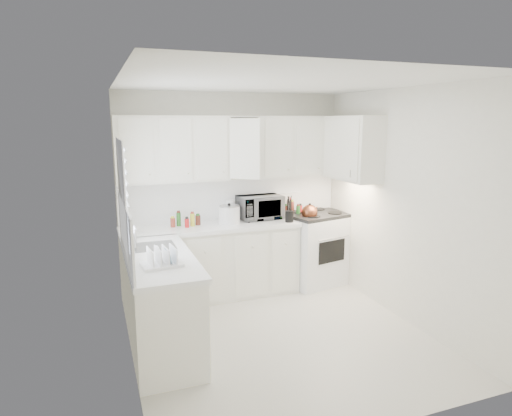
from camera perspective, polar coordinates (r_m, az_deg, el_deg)
name	(u,v)px	position (r m, az deg, el deg)	size (l,w,h in m)	color
floor	(279,335)	(4.91, 2.95, -16.01)	(3.20, 3.20, 0.00)	silver
ceiling	(282,82)	(4.38, 3.30, 15.86)	(3.20, 3.20, 0.00)	white
wall_back	(233,192)	(5.94, -3.01, 2.05)	(3.00, 3.00, 0.00)	white
wall_front	(374,263)	(3.11, 14.94, -6.79)	(3.00, 3.00, 0.00)	white
wall_left	(126,228)	(4.12, -16.43, -2.48)	(3.20, 3.20, 0.00)	white
wall_right	(403,206)	(5.24, 18.36, 0.25)	(3.20, 3.20, 0.00)	white
window_blinds	(124,194)	(4.42, -16.68, 1.71)	(0.06, 0.96, 1.06)	white
lower_cabinets_back	(211,263)	(5.76, -5.76, -7.00)	(2.22, 0.60, 0.90)	white
lower_cabinets_left	(160,304)	(4.60, -12.21, -11.99)	(0.60, 1.60, 0.90)	white
countertop_back	(211,227)	(5.62, -5.83, -2.43)	(2.24, 0.64, 0.05)	white
countertop_left	(159,258)	(4.44, -12.34, -6.33)	(0.64, 1.62, 0.05)	white
backsplash_back	(233,198)	(5.95, -2.97, 1.32)	(2.98, 0.02, 0.55)	white
backsplash_left	(126,231)	(4.33, -16.43, -2.84)	(0.02, 1.60, 0.55)	white
upper_cabinets_back	(236,179)	(5.76, -2.54, 3.77)	(3.00, 0.33, 0.80)	white
upper_cabinets_right	(351,180)	(5.77, 12.14, 3.54)	(0.33, 0.90, 0.80)	white
sink	(154,235)	(4.74, -13.01, -3.43)	(0.42, 0.38, 0.30)	gray
stove	(315,238)	(6.23, 7.63, -3.86)	(0.83, 0.68, 1.27)	white
tea_kettle	(310,211)	(5.91, 6.91, -0.42)	(0.26, 0.22, 0.24)	brown
frying_pan	(322,212)	(6.37, 8.46, -0.51)	(0.25, 0.43, 0.04)	black
microwave	(260,205)	(5.91, 0.47, 0.45)	(0.57, 0.31, 0.38)	gray
rice_cooker	(229,213)	(5.64, -3.47, -0.70)	(0.27, 0.27, 0.27)	white
paper_towel	(230,210)	(5.84, -3.31, -0.26)	(0.12, 0.12, 0.27)	white
utensil_crock	(289,209)	(5.73, 4.32, -0.07)	(0.12, 0.12, 0.36)	black
dish_rack	(161,255)	(4.10, -12.13, -5.99)	(0.35, 0.27, 0.19)	white
spice_left_0	(172,221)	(5.63, -10.72, -1.60)	(0.06, 0.06, 0.13)	#933728
spice_left_1	(180,222)	(5.56, -9.80, -1.73)	(0.06, 0.06, 0.13)	#276A23
spice_left_2	(184,220)	(5.66, -9.22, -1.49)	(0.06, 0.06, 0.13)	red
spice_left_3	(192,221)	(5.59, -8.28, -1.62)	(0.06, 0.06, 0.13)	yellow
spice_left_4	(196,219)	(5.69, -7.74, -1.38)	(0.06, 0.06, 0.13)	#592419
sauce_right_0	(277,210)	(6.06, 2.66, -0.23)	(0.06, 0.06, 0.19)	red
sauce_right_1	(282,210)	(6.02, 3.36, -0.30)	(0.06, 0.06, 0.19)	yellow
sauce_right_2	(284,209)	(6.10, 3.61, -0.16)	(0.06, 0.06, 0.19)	#592419
sauce_right_3	(289,210)	(6.07, 4.31, -0.23)	(0.06, 0.06, 0.19)	black
sauce_right_4	(291,209)	(6.14, 4.55, -0.09)	(0.06, 0.06, 0.19)	#933728
sauce_right_5	(297,209)	(6.11, 5.25, -0.16)	(0.06, 0.06, 0.19)	#276A23
sauce_right_6	(298,208)	(6.19, 5.47, -0.02)	(0.06, 0.06, 0.19)	red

